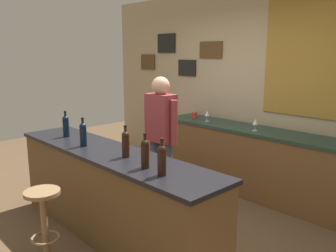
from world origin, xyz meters
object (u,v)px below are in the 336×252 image
object	(u,v)px
wine_bottle_a	(66,125)
wine_glass_a	(207,114)
bar_stool	(44,214)
wine_glass_b	(255,122)
bartender	(161,135)
wine_bottle_d	(145,152)
wine_bottle_b	(83,134)
coffee_mug	(194,115)
wine_bottle_e	(162,159)
wine_bottle_c	(126,143)

from	to	relation	value
wine_bottle_a	wine_glass_a	xyz separation A→B (m)	(0.45, 2.00, -0.05)
bar_stool	wine_glass_b	distance (m)	2.75
wine_bottle_a	wine_glass_a	bearing A→B (deg)	77.27
wine_bottle_a	wine_glass_b	distance (m)	2.35
bartender	wine_glass_b	world-z (taller)	bartender
bartender	wine_bottle_d	bearing A→B (deg)	-48.81
bartender	wine_bottle_a	world-z (taller)	bartender
bartender	wine_glass_a	xyz separation A→B (m)	(-0.29, 1.17, 0.07)
wine_bottle_b	coffee_mug	xyz separation A→B (m)	(-0.35, 2.12, -0.11)
wine_bottle_a	wine_bottle_e	bearing A→B (deg)	-2.63
wine_bottle_b	wine_glass_a	size ratio (longest dim) A/B	1.97
bar_stool	wine_bottle_e	bearing A→B (deg)	33.02
wine_bottle_c	wine_glass_a	xyz separation A→B (m)	(-0.69, 1.99, -0.05)
wine_bottle_b	wine_glass_a	distance (m)	2.07
wine_bottle_b	wine_bottle_e	distance (m)	1.23
wine_bottle_a	coffee_mug	bearing A→B (deg)	85.42
coffee_mug	wine_bottle_d	bearing A→B (deg)	-57.29
bartender	coffee_mug	bearing A→B (deg)	115.34
wine_bottle_a	wine_bottle_d	distance (m)	1.52
wine_bottle_a	wine_bottle_b	size ratio (longest dim) A/B	1.00
wine_glass_a	wine_glass_b	size ratio (longest dim) A/B	1.00
wine_bottle_c	wine_bottle_d	world-z (taller)	same
bartender	wine_glass_a	size ratio (longest dim) A/B	10.45
wine_bottle_e	coffee_mug	size ratio (longest dim) A/B	2.45
bartender	wine_bottle_b	bearing A→B (deg)	-104.03
wine_glass_a	bar_stool	bearing A→B (deg)	-82.20
wine_bottle_d	wine_glass_a	distance (m)	2.32
wine_bottle_a	coffee_mug	size ratio (longest dim) A/B	2.45
wine_bottle_c	coffee_mug	world-z (taller)	wine_bottle_c
bartender	wine_bottle_e	xyz separation A→B (m)	(1.01, -0.91, 0.12)
bar_stool	wine_bottle_e	size ratio (longest dim) A/B	2.22
bartender	bar_stool	xyz separation A→B (m)	(0.08, -1.51, -0.48)
bar_stool	wine_bottle_b	bearing A→B (deg)	116.34
wine_bottle_c	wine_glass_b	xyz separation A→B (m)	(0.15, 1.95, -0.05)
wine_bottle_d	coffee_mug	bearing A→B (deg)	122.71
bar_stool	wine_glass_a	size ratio (longest dim) A/B	4.39
bar_stool	wine_bottle_a	size ratio (longest dim) A/B	2.22
wine_bottle_a	wine_bottle_e	world-z (taller)	same
wine_bottle_d	wine_glass_b	size ratio (longest dim) A/B	1.97
wine_bottle_b	bartender	bearing A→B (deg)	75.97
wine_bottle_b	coffee_mug	world-z (taller)	wine_bottle_b
wine_bottle_c	wine_bottle_b	bearing A→B (deg)	-172.03
wine_bottle_a	wine_glass_b	world-z (taller)	wine_bottle_a
wine_bottle_e	wine_glass_b	bearing A→B (deg)	102.68
wine_bottle_c	coffee_mug	xyz separation A→B (m)	(-0.98, 2.03, -0.11)
wine_glass_b	coffee_mug	world-z (taller)	wine_glass_b
bar_stool	wine_bottle_d	distance (m)	1.11
wine_bottle_d	wine_glass_b	distance (m)	2.04
wine_bottle_e	coffee_mug	xyz separation A→B (m)	(-1.59, 2.12, -0.11)
wine_bottle_e	wine_glass_b	distance (m)	2.10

